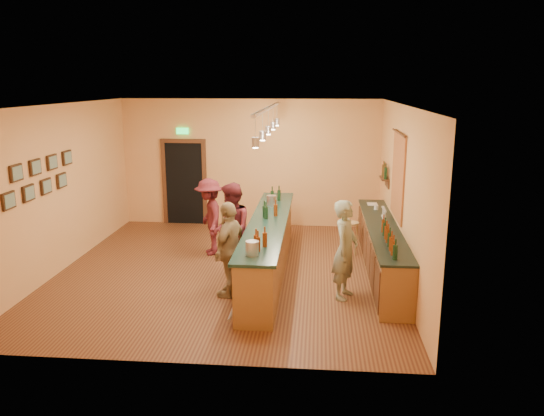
# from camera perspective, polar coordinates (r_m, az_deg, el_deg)

# --- Properties ---
(floor) EXTENTS (7.00, 7.00, 0.00)m
(floor) POSITION_cam_1_polar(r_m,az_deg,el_deg) (10.47, -4.75, -6.77)
(floor) COLOR #4E2516
(floor) RESTS_ON ground
(ceiling) EXTENTS (6.50, 7.00, 0.02)m
(ceiling) POSITION_cam_1_polar(r_m,az_deg,el_deg) (9.83, -5.11, 11.01)
(ceiling) COLOR silver
(ceiling) RESTS_ON wall_back
(wall_back) EXTENTS (6.50, 0.02, 3.20)m
(wall_back) POSITION_cam_1_polar(r_m,az_deg,el_deg) (13.44, -2.37, 4.84)
(wall_back) COLOR #E39B55
(wall_back) RESTS_ON floor
(wall_front) EXTENTS (6.50, 0.02, 3.20)m
(wall_front) POSITION_cam_1_polar(r_m,az_deg,el_deg) (6.72, -10.03, -4.18)
(wall_front) COLOR #E39B55
(wall_front) RESTS_ON floor
(wall_left) EXTENTS (0.02, 7.00, 3.20)m
(wall_left) POSITION_cam_1_polar(r_m,az_deg,el_deg) (11.06, -21.77, 2.01)
(wall_left) COLOR #E39B55
(wall_left) RESTS_ON floor
(wall_right) EXTENTS (0.02, 7.00, 3.20)m
(wall_right) POSITION_cam_1_polar(r_m,az_deg,el_deg) (10.00, 13.76, 1.47)
(wall_right) COLOR #E39B55
(wall_right) RESTS_ON floor
(doorway) EXTENTS (1.15, 0.09, 2.48)m
(doorway) POSITION_cam_1_polar(r_m,az_deg,el_deg) (13.81, -9.39, 2.91)
(doorway) COLOR black
(doorway) RESTS_ON wall_back
(tapestry) EXTENTS (0.03, 1.40, 1.60)m
(tapestry) POSITION_cam_1_polar(r_m,az_deg,el_deg) (10.34, 13.40, 3.28)
(tapestry) COLOR maroon
(tapestry) RESTS_ON wall_right
(bottle_shelf) EXTENTS (0.17, 0.55, 0.54)m
(bottle_shelf) POSITION_cam_1_polar(r_m,az_deg,el_deg) (11.83, 12.05, 3.69)
(bottle_shelf) COLOR #492616
(bottle_shelf) RESTS_ON wall_right
(picture_grid) EXTENTS (0.06, 2.20, 0.70)m
(picture_grid) POSITION_cam_1_polar(r_m,az_deg,el_deg) (10.33, -23.57, 3.08)
(picture_grid) COLOR #382111
(picture_grid) RESTS_ON wall_left
(back_counter) EXTENTS (0.60, 4.55, 1.27)m
(back_counter) POSITION_cam_1_polar(r_m,az_deg,el_deg) (10.41, 11.74, -4.29)
(back_counter) COLOR brown
(back_counter) RESTS_ON floor
(tasting_bar) EXTENTS (0.74, 5.10, 1.38)m
(tasting_bar) POSITION_cam_1_polar(r_m,az_deg,el_deg) (10.17, -0.39, -3.72)
(tasting_bar) COLOR brown
(tasting_bar) RESTS_ON floor
(pendant_track) EXTENTS (0.11, 4.60, 0.50)m
(pendant_track) POSITION_cam_1_polar(r_m,az_deg,el_deg) (9.74, -0.40, 9.76)
(pendant_track) COLOR silver
(pendant_track) RESTS_ON ceiling
(bartender) EXTENTS (0.59, 0.72, 1.70)m
(bartender) POSITION_cam_1_polar(r_m,az_deg,el_deg) (9.03, 7.89, -4.46)
(bartender) COLOR gray
(bartender) RESTS_ON floor
(customer_a) EXTENTS (0.85, 1.00, 1.78)m
(customer_a) POSITION_cam_1_polar(r_m,az_deg,el_deg) (10.02, -4.37, -2.35)
(customer_a) COLOR #59191E
(customer_a) RESTS_ON floor
(customer_b) EXTENTS (0.68, 1.05, 1.66)m
(customer_b) POSITION_cam_1_polar(r_m,az_deg,el_deg) (9.07, -4.55, -4.44)
(customer_b) COLOR #997A51
(customer_b) RESTS_ON floor
(customer_c) EXTENTS (0.94, 1.20, 1.64)m
(customer_c) POSITION_cam_1_polar(r_m,az_deg,el_deg) (11.30, -6.73, -0.94)
(customer_c) COLOR #59191E
(customer_c) RESTS_ON floor
(bar_stool) EXTENTS (0.36, 0.36, 0.73)m
(bar_stool) POSITION_cam_1_polar(r_m,az_deg,el_deg) (11.28, 8.41, -2.23)
(bar_stool) COLOR #AD864E
(bar_stool) RESTS_ON floor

